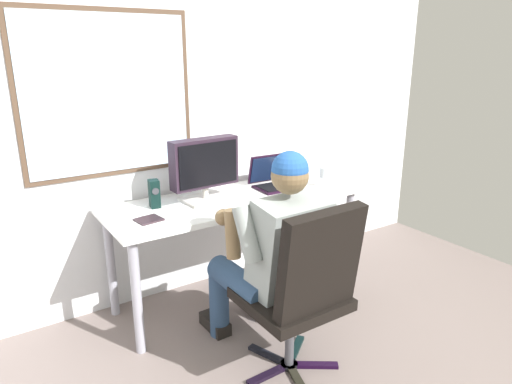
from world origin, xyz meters
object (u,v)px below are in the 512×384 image
object	(u,v)px
person_seated	(273,252)
wine_glass	(325,173)
crt_monitor	(205,166)
office_chair	(305,285)
cd_case	(149,220)
desk	(238,209)
desk_speaker	(154,194)
laptop	(273,178)

from	to	relation	value
person_seated	wine_glass	bearing A→B (deg)	32.28
person_seated	crt_monitor	size ratio (longest dim) A/B	2.63
office_chair	cd_case	bearing A→B (deg)	120.33
desk	cd_case	size ratio (longest dim) A/B	11.20
desk_speaker	cd_case	size ratio (longest dim) A/B	1.12
desk	desk_speaker	bearing A→B (deg)	169.56
person_seated	cd_case	xyz separation A→B (m)	(-0.48, 0.56, 0.11)
laptop	desk_speaker	xyz separation A→B (m)	(-0.89, 0.03, 0.03)
laptop	desk_speaker	size ratio (longest dim) A/B	1.79
office_chair	crt_monitor	bearing A→B (deg)	92.37
person_seated	laptop	distance (m)	0.92
laptop	wine_glass	distance (m)	0.37
crt_monitor	desk_speaker	distance (m)	0.36
crt_monitor	laptop	distance (m)	0.59
desk	laptop	xyz separation A→B (m)	(0.34, 0.07, 0.15)
crt_monitor	desk_speaker	bearing A→B (deg)	170.62
laptop	desk_speaker	bearing A→B (deg)	178.04
crt_monitor	person_seated	bearing A→B (deg)	-87.15
laptop	cd_case	size ratio (longest dim) A/B	2.01
crt_monitor	laptop	xyz separation A→B (m)	(0.56, 0.02, -0.18)
crt_monitor	desk_speaker	xyz separation A→B (m)	(-0.33, 0.05, -0.15)
person_seated	crt_monitor	distance (m)	0.79
wine_glass	person_seated	bearing A→B (deg)	-147.72
desk	wine_glass	size ratio (longest dim) A/B	12.37
person_seated	crt_monitor	bearing A→B (deg)	92.85
person_seated	desk_speaker	distance (m)	0.87
desk_speaker	person_seated	bearing A→B (deg)	-64.51
office_chair	desk	bearing A→B (deg)	79.38
crt_monitor	desk_speaker	size ratio (longest dim) A/B	2.61
desk	office_chair	xyz separation A→B (m)	(-0.18, -0.94, -0.10)
person_seated	wine_glass	world-z (taller)	person_seated
laptop	office_chair	bearing A→B (deg)	-117.30
wine_glass	desk_speaker	world-z (taller)	desk_speaker
person_seated	laptop	xyz separation A→B (m)	(0.52, 0.73, 0.17)
person_seated	cd_case	distance (m)	0.75
wine_glass	desk_speaker	bearing A→B (deg)	168.55
desk	person_seated	distance (m)	0.69
office_chair	cd_case	xyz separation A→B (m)	(-0.49, 0.84, 0.19)
wine_glass	desk_speaker	distance (m)	1.22
laptop	wine_glass	xyz separation A→B (m)	(0.30, -0.21, 0.04)
crt_monitor	cd_case	size ratio (longest dim) A/B	2.93
office_chair	wine_glass	size ratio (longest dim) A/B	6.93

